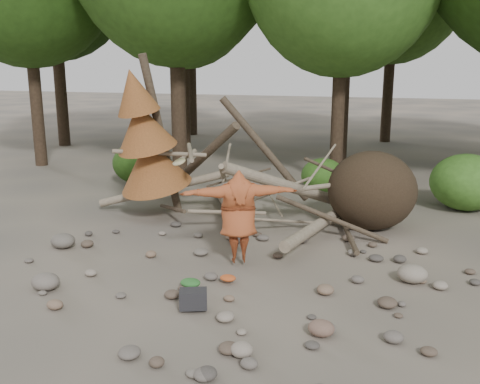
% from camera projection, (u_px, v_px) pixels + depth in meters
% --- Properties ---
extents(ground, '(120.00, 120.00, 0.00)m').
position_uv_depth(ground, '(213.00, 279.00, 10.34)').
color(ground, '#514C44').
rests_on(ground, ground).
extents(deadfall_pile, '(8.55, 5.24, 3.30)m').
position_uv_depth(deadfall_pile, '(348.00, 191.00, 13.41)').
color(deadfall_pile, '#332619').
rests_on(deadfall_pile, ground).
extents(dead_conifer, '(2.06, 2.16, 4.35)m').
position_uv_depth(dead_conifer, '(147.00, 141.00, 13.90)').
color(dead_conifer, '#4C3F30').
rests_on(dead_conifer, ground).
extents(bush_left, '(1.80, 1.80, 1.44)m').
position_uv_depth(bush_left, '(139.00, 163.00, 18.49)').
color(bush_left, '#284E14').
rests_on(bush_left, ground).
extents(bush_mid, '(1.40, 1.40, 1.12)m').
position_uv_depth(bush_mid, '(323.00, 176.00, 17.17)').
color(bush_mid, '#34631C').
rests_on(bush_mid, ground).
extents(bush_right, '(2.00, 2.00, 1.60)m').
position_uv_depth(bush_right, '(466.00, 182.00, 15.10)').
color(bush_right, '#407524').
rests_on(bush_right, ground).
extents(frisbee_thrower, '(2.78, 1.58, 2.04)m').
position_uv_depth(frisbee_thrower, '(238.00, 216.00, 10.85)').
color(frisbee_thrower, '#9E4723').
rests_on(frisbee_thrower, ground).
extents(backpack, '(0.54, 0.46, 0.31)m').
position_uv_depth(backpack, '(193.00, 302.00, 8.98)').
color(backpack, black).
rests_on(backpack, ground).
extents(cloth_green, '(0.38, 0.32, 0.14)m').
position_uv_depth(cloth_green, '(190.00, 285.00, 9.88)').
color(cloth_green, '#286327').
rests_on(cloth_green, ground).
extents(cloth_orange, '(0.31, 0.25, 0.11)m').
position_uv_depth(cloth_orange, '(228.00, 280.00, 10.13)').
color(cloth_orange, '#B4491E').
rests_on(cloth_orange, ground).
extents(boulder_front_left, '(0.52, 0.47, 0.31)m').
position_uv_depth(boulder_front_left, '(45.00, 282.00, 9.82)').
color(boulder_front_left, '#6F655C').
rests_on(boulder_front_left, ground).
extents(boulder_front_right, '(0.41, 0.37, 0.25)m').
position_uv_depth(boulder_front_right, '(321.00, 328.00, 8.16)').
color(boulder_front_right, brown).
rests_on(boulder_front_right, ground).
extents(boulder_mid_right, '(0.57, 0.51, 0.34)m').
position_uv_depth(boulder_mid_right, '(412.00, 274.00, 10.15)').
color(boulder_mid_right, gray).
rests_on(boulder_mid_right, ground).
extents(boulder_mid_left, '(0.56, 0.50, 0.33)m').
position_uv_depth(boulder_mid_left, '(63.00, 241.00, 12.06)').
color(boulder_mid_left, '#635C53').
rests_on(boulder_mid_left, ground).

